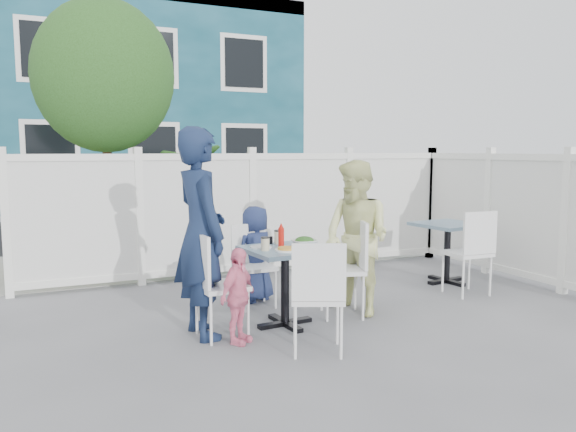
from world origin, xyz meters
name	(u,v)px	position (x,y,z in m)	size (l,w,h in m)	color
ground	(333,327)	(0.00, 0.00, 0.00)	(80.00, 80.00, 0.00)	slate
near_sidewalk	(215,256)	(0.00, 3.80, 0.01)	(24.00, 2.60, 0.01)	gray
street	(165,227)	(0.00, 7.50, 0.00)	(24.00, 5.00, 0.01)	black
far_sidewalk	(140,212)	(0.00, 10.60, 0.01)	(24.00, 1.60, 0.01)	gray
building	(102,106)	(-0.50, 14.00, 3.00)	(11.00, 6.00, 6.00)	#0F4251
fence_back	(252,216)	(0.10, 2.40, 0.78)	(5.86, 0.08, 1.60)	white
fence_right	(524,220)	(3.00, 0.60, 0.78)	(0.08, 3.66, 1.60)	white
tree	(104,77)	(-1.60, 3.30, 2.59)	(1.80, 1.62, 3.59)	#382316
utility_cabinet	(68,218)	(-2.08, 4.00, 0.69)	(0.75, 0.53, 1.39)	gold
potted_shrub_a	(193,206)	(-0.51, 3.10, 0.87)	(0.98, 0.98, 1.75)	#214516
potted_shrub_b	(329,206)	(1.57, 3.00, 0.79)	(1.43, 1.24, 1.59)	#214516
main_table	(285,266)	(-0.39, 0.23, 0.57)	(0.76, 0.76, 0.74)	#416982
spare_table	(448,237)	(2.15, 0.98, 0.58)	(0.78, 0.78, 0.75)	#416982
chair_left	(213,277)	(-1.11, 0.16, 0.54)	(0.44, 0.45, 0.93)	white
chair_right	(350,261)	(0.33, 0.26, 0.55)	(0.54, 0.55, 0.95)	white
chair_back	(252,259)	(-0.42, 1.01, 0.50)	(0.40, 0.38, 0.86)	white
chair_near	(318,289)	(-0.46, -0.58, 0.54)	(0.55, 0.54, 0.93)	white
chair_spare	(472,247)	(1.97, 0.35, 0.57)	(0.46, 0.44, 0.97)	white
man	(201,233)	(-1.18, 0.28, 0.92)	(0.67, 0.44, 1.85)	#162343
woman	(357,238)	(0.42, 0.29, 0.77)	(0.75, 0.59, 1.55)	#D6DD53
boy	(256,254)	(-0.33, 1.15, 0.52)	(0.51, 0.33, 1.05)	navy
toddler	(238,296)	(-0.95, -0.05, 0.41)	(0.48, 0.20, 0.83)	pink
plate_main	(287,250)	(-0.43, 0.09, 0.75)	(0.23, 0.23, 0.01)	white
plate_side	(261,247)	(-0.59, 0.34, 0.75)	(0.21, 0.21, 0.01)	white
salad_bowl	(305,243)	(-0.17, 0.26, 0.77)	(0.25, 0.25, 0.06)	white
coffee_cup_a	(265,244)	(-0.61, 0.18, 0.80)	(0.08, 0.08, 0.11)	beige
coffee_cup_b	(279,238)	(-0.35, 0.47, 0.80)	(0.08, 0.08, 0.12)	beige
ketchup_bottle	(281,238)	(-0.41, 0.28, 0.83)	(0.06, 0.06, 0.18)	red
salt_shaker	(266,241)	(-0.48, 0.48, 0.78)	(0.03, 0.03, 0.07)	white
pepper_shaker	(271,240)	(-0.42, 0.50, 0.78)	(0.03, 0.03, 0.07)	black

